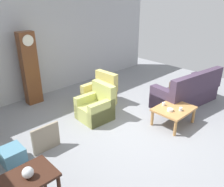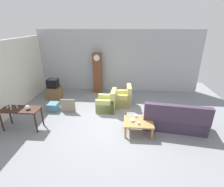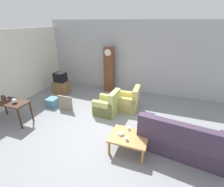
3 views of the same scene
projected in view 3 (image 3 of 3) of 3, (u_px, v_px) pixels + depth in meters
The scene contains 19 objects.
ground_plane at pixel (105, 133), 4.98m from camera, with size 10.40×10.40×0.00m, color gray.
garage_door_wall at pixel (134, 58), 7.42m from camera, with size 8.40×0.16×3.20m, color #ADAFB5.
pegboard_wall_left at pixel (4, 71), 6.05m from camera, with size 0.12×6.40×2.88m, color silver.
couch_floral at pixel (181, 141), 4.10m from camera, with size 2.20×1.15×1.04m.
armchair_olive_near at pixel (107, 106), 5.91m from camera, with size 0.83×0.80×0.92m.
armchair_olive_far at pixel (129, 102), 6.21m from camera, with size 0.83×0.80×0.92m.
coffee_table_wood at pixel (129, 138), 4.18m from camera, with size 0.96×0.76×0.44m.
console_table_dark at pixel (10, 104), 5.31m from camera, with size 1.30×0.56×0.76m.
grandfather_clock at pixel (109, 70), 7.58m from camera, with size 0.44×0.30×2.09m.
tv_stand_cabinet at pixel (62, 87), 7.65m from camera, with size 0.68×0.52×0.58m, color brown.
tv_crt at pixel (60, 77), 7.45m from camera, with size 0.48×0.44×0.42m, color black.
framed_picture_leaning at pixel (65, 103), 6.17m from camera, with size 0.60×0.05×0.57m, color gray.
storage_box_blue at pixel (53, 102), 6.51m from camera, with size 0.41×0.44×0.33m, color teal.
glass_dome_cloche at pixel (14, 101), 5.12m from camera, with size 0.16×0.16×0.16m, color silver.
cup_white_porcelain at pixel (129, 128), 4.39m from camera, with size 0.08×0.08×0.08m, color white.
cup_blue_rimmed at pixel (127, 139), 3.99m from camera, with size 0.08×0.08×0.08m, color silver.
bowl_white_stacked at pixel (121, 134), 4.20m from camera, with size 0.15×0.15×0.06m, color white.
wine_glass_mid at pixel (0, 97), 5.26m from camera, with size 0.07×0.07×0.19m.
wine_glass_short at pixel (7, 96), 5.32m from camera, with size 0.06×0.06×0.19m.
Camera 3 is at (1.60, -3.74, 3.13)m, focal length 26.09 mm.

